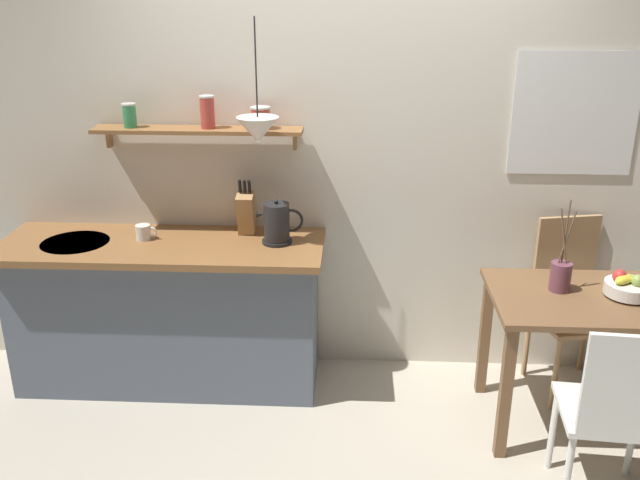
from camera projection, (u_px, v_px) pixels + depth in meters
ground_plane at (335, 414)px, 3.82m from camera, size 14.00×14.00×0.00m
back_wall at (376, 152)px, 3.94m from camera, size 6.80×0.11×2.70m
kitchen_counter at (168, 312)px, 4.00m from camera, size 1.83×0.63×0.90m
wall_shelf at (203, 124)px, 3.77m from camera, size 1.17×0.20×0.31m
dining_table at (585, 319)px, 3.52m from camera, size 0.98×0.69×0.77m
dining_chair_near at (616, 409)px, 2.96m from camera, size 0.46×0.44×0.95m
dining_chair_far at (570, 297)px, 3.96m from camera, size 0.51×0.50×1.01m
fruit_bowl at (628, 287)px, 3.45m from camera, size 0.24×0.24×0.13m
twig_vase at (561, 275)px, 3.51m from camera, size 0.11×0.11×0.49m
electric_kettle at (277, 224)px, 3.78m from camera, size 0.26×0.17×0.25m
knife_block at (246, 212)px, 3.91m from camera, size 0.10×0.16×0.33m
coffee_mug_by_sink at (144, 232)px, 3.86m from camera, size 0.12×0.08×0.09m
pendant_lamp at (258, 130)px, 3.56m from camera, size 0.23×0.23×0.64m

